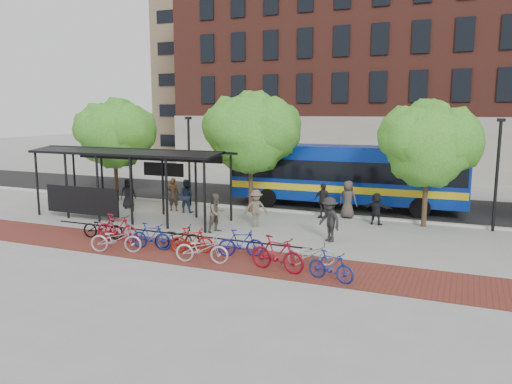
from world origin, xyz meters
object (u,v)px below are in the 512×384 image
at_px(lamp_post_left, 189,158).
at_px(pedestrian_2, 186,196).
at_px(pedestrian_5, 376,209).
at_px(bike_4, 177,237).
at_px(bus, 346,173).
at_px(bike_10, 311,253).
at_px(tree_b, 253,130).
at_px(bike_3, 151,236).
at_px(pedestrian_8, 217,213).
at_px(pedestrian_9, 329,220).
at_px(bike_9, 277,254).
at_px(pedestrian_0, 128,193).
at_px(bus_shelter, 128,160).
at_px(tree_a, 116,131).
at_px(pedestrian_3, 256,208).
at_px(bike_0, 103,227).
at_px(bike_5, 192,240).
at_px(tree_c, 430,141).
at_px(pedestrian_1, 173,194).
at_px(bike_6, 202,249).
at_px(bike_1, 117,228).
at_px(lamp_post_right, 497,172).
at_px(bike_11, 331,266).
at_px(bike_2, 116,239).
at_px(pedestrian_4, 323,201).
at_px(pedestrian_6, 348,199).
at_px(bike_7, 241,243).

xyz_separation_m(lamp_post_left, pedestrian_2, (0.84, -1.84, -1.84)).
bearing_deg(pedestrian_5, bike_4, 59.56).
xyz_separation_m(bus, bike_10, (1.39, -11.13, -1.57)).
bearing_deg(tree_b, bike_3, -95.07).
bearing_deg(pedestrian_8, pedestrian_9, -62.84).
relative_size(bike_9, pedestrian_2, 1.13).
bearing_deg(bike_10, pedestrian_5, -30.51).
distance_m(pedestrian_0, pedestrian_9, 12.65).
bearing_deg(bus_shelter, pedestrian_2, 48.54).
bearing_deg(tree_a, pedestrian_3, -17.04).
xyz_separation_m(lamp_post_left, bike_0, (0.48, -8.12, -2.24)).
bearing_deg(tree_b, bike_5, -83.02).
xyz_separation_m(bike_3, pedestrian_2, (-2.51, 6.83, 0.38)).
relative_size(tree_c, pedestrian_2, 3.26).
bearing_deg(pedestrian_1, pedestrian_0, -0.90).
distance_m(bike_6, bike_9, 2.85).
bearing_deg(pedestrian_3, pedestrian_8, -157.26).
relative_size(pedestrian_3, pedestrian_8, 1.00).
height_order(bike_3, pedestrian_1, pedestrian_1).
relative_size(bike_1, pedestrian_1, 1.09).
height_order(lamp_post_right, bike_3, lamp_post_right).
relative_size(tree_b, bike_3, 3.66).
xyz_separation_m(tree_a, pedestrian_3, (10.57, -3.24, -3.35)).
bearing_deg(bike_11, bike_1, 97.35).
bearing_deg(pedestrian_5, bike_2, 56.95).
bearing_deg(bike_11, pedestrian_5, 15.03).
bearing_deg(bike_6, bike_0, 65.25).
bearing_deg(bus, pedestrian_1, -153.54).
bearing_deg(tree_c, pedestrian_4, -179.15).
height_order(bike_2, bike_9, bike_9).
xyz_separation_m(pedestrian_1, pedestrian_3, (5.71, -1.80, -0.02)).
bearing_deg(bike_6, bus, -21.77).
bearing_deg(bike_4, bus, -40.37).
xyz_separation_m(bus_shelter, lamp_post_right, (17.13, 4.08, -0.25)).
xyz_separation_m(bike_6, pedestrian_4, (1.95, 9.17, 0.38)).
height_order(bike_1, pedestrian_6, pedestrian_6).
distance_m(bike_4, pedestrian_6, 9.80).
xyz_separation_m(bike_2, pedestrian_8, (2.05, 4.51, 0.36)).
relative_size(bike_0, bike_2, 0.95).
bearing_deg(tree_c, bike_3, -139.13).
bearing_deg(pedestrian_9, pedestrian_3, -160.66).
height_order(tree_c, pedestrian_9, tree_c).
relative_size(bike_0, bike_3, 1.08).
distance_m(bike_7, pedestrian_0, 11.60).
relative_size(bike_9, bike_10, 1.22).
bearing_deg(bike_6, bike_4, 44.56).
xyz_separation_m(tree_c, pedestrian_4, (-5.05, -0.07, -3.15)).
height_order(bike_1, pedestrian_2, pedestrian_2).
bearing_deg(pedestrian_0, bike_0, -103.69).
bearing_deg(bike_5, pedestrian_6, -45.25).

